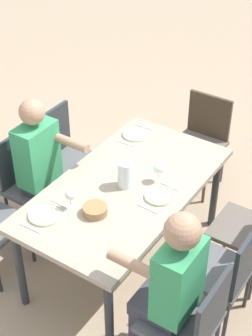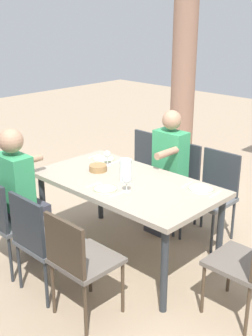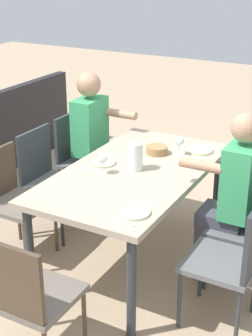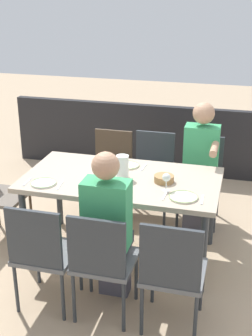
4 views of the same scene
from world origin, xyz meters
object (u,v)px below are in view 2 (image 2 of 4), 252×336
object	(u,v)px
chair_east_north	(213,191)
chair_west_south	(7,217)
plate_2	(201,189)
plate_1	(105,189)
bread_basket	(98,168)
chair_east_south	(79,258)
diner_man_white	(22,192)
wine_glass_0	(107,155)
wine_glass_1	(127,179)
chair_head_east	(251,259)
plate_0	(104,159)
chair_west_north	(142,168)
stone_column_near	(183,75)
dining_table	(126,188)
chair_mid_north	(177,179)
chair_mid_south	(41,238)
diner_woman_green	(166,168)
water_pitcher	(125,171)

from	to	relation	value
chair_east_north	chair_west_south	bearing A→B (deg)	-118.86
chair_west_south	plate_2	distance (m)	1.72
plate_1	bread_basket	xyz separation A→B (m)	(-0.39, 0.27, 0.02)
chair_east_south	diner_man_white	bearing A→B (deg)	170.10
wine_glass_0	wine_glass_1	distance (m)	0.69
chair_head_east	plate_0	size ratio (longest dim) A/B	3.77
chair_west_north	plate_2	distance (m)	1.38
chair_head_east	stone_column_near	bearing A→B (deg)	135.11
dining_table	chair_west_north	xyz separation A→B (m)	(-0.61, 0.89, -0.19)
chair_east_north	bread_basket	distance (m)	1.20
chair_west_north	wine_glass_1	size ratio (longest dim) A/B	5.81
wine_glass_1	chair_east_north	bearing A→B (deg)	79.55
stone_column_near	plate_0	world-z (taller)	stone_column_near
chair_west_north	chair_mid_north	bearing A→B (deg)	-0.30
chair_west_south	plate_1	world-z (taller)	chair_west_south
chair_mid_south	diner_woman_green	distance (m)	1.60
chair_west_north	chair_mid_north	world-z (taller)	chair_west_north
dining_table	chair_east_north	world-z (taller)	chair_east_north
chair_mid_north	wine_glass_0	xyz separation A→B (m)	(-0.33, -0.72, 0.37)
chair_east_north	diner_man_white	world-z (taller)	diner_man_white
diner_woman_green	plate_2	xyz separation A→B (m)	(0.70, -0.40, 0.10)
wine_glass_0	bread_basket	distance (m)	0.20
plate_0	wine_glass_0	world-z (taller)	wine_glass_0
dining_table	bread_basket	size ratio (longest dim) A/B	10.10
plate_1	water_pitcher	world-z (taller)	water_pitcher
diner_woman_green	wine_glass_0	size ratio (longest dim) A/B	8.39
chair_mid_south	chair_east_north	xyz separation A→B (m)	(0.47, 1.78, 0.00)
chair_west_north	chair_head_east	bearing A→B (deg)	-25.25
dining_table	plate_2	size ratio (longest dim) A/B	7.81
chair_west_north	chair_east_north	distance (m)	0.98
chair_west_south	water_pitcher	size ratio (longest dim) A/B	4.37
chair_mid_north	chair_mid_south	distance (m)	1.78
stone_column_near	diner_man_white	bearing A→B (deg)	-77.40
chair_mid_south	water_pitcher	distance (m)	0.96
chair_west_north	chair_west_south	world-z (taller)	chair_west_north
wine_glass_0	water_pitcher	bearing A→B (deg)	-22.51
chair_mid_north	chair_east_south	xyz separation A→B (m)	(0.47, -1.77, -0.00)
bread_basket	diner_woman_green	bearing A→B (deg)	68.08
chair_mid_south	plate_0	distance (m)	1.29
dining_table	chair_east_south	bearing A→B (deg)	-67.37
chair_east_south	plate_0	distance (m)	1.52
chair_mid_south	diner_woman_green	size ratio (longest dim) A/B	0.69
wine_glass_1	plate_2	world-z (taller)	wine_glass_1
stone_column_near	bread_basket	xyz separation A→B (m)	(0.98, -2.63, -0.53)
chair_west_north	plate_2	bearing A→B (deg)	-25.73
diner_man_white	stone_column_near	bearing A→B (deg)	102.60
chair_east_south	bread_basket	distance (m)	1.19
diner_man_white	chair_west_north	bearing A→B (deg)	89.90
dining_table	plate_0	size ratio (longest dim) A/B	7.32
dining_table	plate_1	bearing A→B (deg)	-87.59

